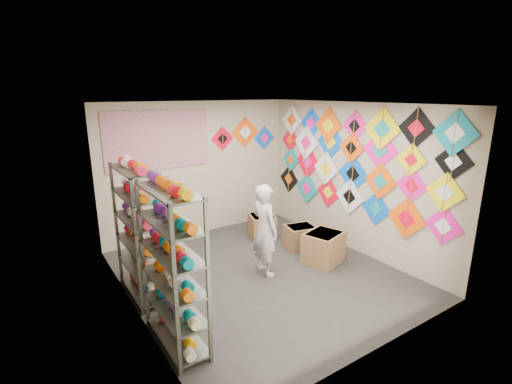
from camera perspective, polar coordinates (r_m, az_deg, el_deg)
ground at (r=6.19m, az=0.78°, el=-12.44°), size 4.50×4.50×0.00m
room_walls at (r=5.62m, az=0.83°, el=2.57°), size 4.50×4.50×4.50m
shelf_rack_front at (r=4.36m, az=-12.65°, el=-11.42°), size 0.40×1.10×1.90m
shelf_rack_back at (r=5.50m, az=-17.58°, el=-6.03°), size 0.40×1.10×1.90m
string_spools at (r=4.88m, az=-15.50°, el=-7.40°), size 0.12×2.36×0.12m
kite_wall_display at (r=6.93m, az=14.39°, el=4.55°), size 0.06×4.26×2.09m
back_wall_kites at (r=8.01m, az=-1.73°, el=8.67°), size 1.57×0.02×0.75m
poster at (r=7.19m, az=-14.75°, el=7.74°), size 2.00×0.01×1.10m
shopkeeper at (r=5.92m, az=1.35°, el=-5.84°), size 0.56×0.38×1.50m
carton_a at (r=6.57m, az=10.32°, el=-8.40°), size 0.77×0.70×0.54m
carton_b at (r=7.08m, az=6.83°, el=-6.91°), size 0.62×0.54×0.44m
carton_c at (r=7.55m, az=0.92°, el=-5.26°), size 0.62×0.66×0.46m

